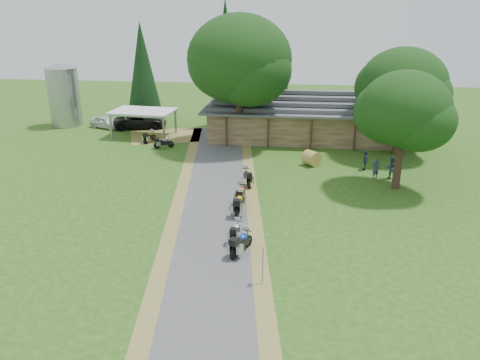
# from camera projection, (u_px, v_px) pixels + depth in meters

# --- Properties ---
(ground) EXTENTS (120.00, 120.00, 0.00)m
(ground) POSITION_uv_depth(u_px,v_px,m) (211.00, 242.00, 26.65)
(ground) COLOR #2A4A15
(ground) RESTS_ON ground
(driveway) EXTENTS (51.95, 51.95, 0.00)m
(driveway) POSITION_uv_depth(u_px,v_px,m) (215.00, 213.00, 30.43)
(driveway) COLOR #4F4F52
(driveway) RESTS_ON ground
(lodge) EXTENTS (21.40, 9.40, 4.90)m
(lodge) POSITION_uv_depth(u_px,v_px,m) (311.00, 114.00, 47.49)
(lodge) COLOR brown
(lodge) RESTS_ON ground
(silo) EXTENTS (3.69, 3.69, 6.95)m
(silo) POSITION_uv_depth(u_px,v_px,m) (64.00, 95.00, 52.16)
(silo) COLOR gray
(silo) RESTS_ON ground
(carport) EXTENTS (6.59, 4.68, 2.71)m
(carport) POSITION_uv_depth(u_px,v_px,m) (144.00, 123.00, 48.35)
(carport) COLOR white
(carport) RESTS_ON ground
(car_white_sedan) EXTENTS (3.96, 5.51, 1.69)m
(car_white_sedan) POSITION_uv_depth(u_px,v_px,m) (106.00, 120.00, 51.81)
(car_white_sedan) COLOR silver
(car_white_sedan) RESTS_ON ground
(car_dark_suv) EXTENTS (4.27, 6.74, 2.40)m
(car_dark_suv) POSITION_uv_depth(u_px,v_px,m) (140.00, 117.00, 51.63)
(car_dark_suv) COLOR black
(car_dark_suv) RESTS_ON ground
(motorcycle_row_a) EXTENTS (1.37, 2.10, 1.37)m
(motorcycle_row_a) POSITION_uv_depth(u_px,v_px,m) (241.00, 242.00, 25.25)
(motorcycle_row_a) COLOR navy
(motorcycle_row_a) RESTS_ON ground
(motorcycle_row_b) EXTENTS (0.70, 1.78, 1.19)m
(motorcycle_row_b) POSITION_uv_depth(u_px,v_px,m) (236.00, 230.00, 26.72)
(motorcycle_row_b) COLOR #AFB2B7
(motorcycle_row_b) RESTS_ON ground
(motorcycle_row_c) EXTENTS (0.75, 2.16, 1.47)m
(motorcycle_row_c) POSITION_uv_depth(u_px,v_px,m) (239.00, 203.00, 30.18)
(motorcycle_row_c) COLOR orange
(motorcycle_row_c) RESTS_ON ground
(motorcycle_row_d) EXTENTS (0.75, 2.10, 1.42)m
(motorcycle_row_d) POSITION_uv_depth(u_px,v_px,m) (241.00, 194.00, 31.74)
(motorcycle_row_d) COLOR #C53F11
(motorcycle_row_d) RESTS_ON ground
(motorcycle_row_e) EXTENTS (1.18, 2.07, 1.35)m
(motorcycle_row_e) POSITION_uv_depth(u_px,v_px,m) (247.00, 176.00, 35.09)
(motorcycle_row_e) COLOR black
(motorcycle_row_e) RESTS_ON ground
(motorcycle_carport_a) EXTENTS (1.07, 1.86, 1.21)m
(motorcycle_carport_a) POSITION_uv_depth(u_px,v_px,m) (149.00, 136.00, 46.34)
(motorcycle_carport_a) COLOR gold
(motorcycle_carport_a) RESTS_ON ground
(motorcycle_carport_b) EXTENTS (1.78, 1.30, 1.18)m
(motorcycle_carport_b) POSITION_uv_depth(u_px,v_px,m) (164.00, 142.00, 44.41)
(motorcycle_carport_b) COLOR slate
(motorcycle_carport_b) RESTS_ON ground
(person_a) EXTENTS (0.66, 0.59, 1.91)m
(person_a) POSITION_uv_depth(u_px,v_px,m) (376.00, 167.00, 36.35)
(person_a) COLOR #2E3B57
(person_a) RESTS_ON ground
(person_b) EXTENTS (0.60, 0.44, 2.05)m
(person_b) POSITION_uv_depth(u_px,v_px,m) (391.00, 166.00, 36.38)
(person_b) COLOR #2E3B57
(person_b) RESTS_ON ground
(person_c) EXTENTS (0.44, 0.58, 1.92)m
(person_c) POSITION_uv_depth(u_px,v_px,m) (365.00, 159.00, 38.26)
(person_c) COLOR #2E3B57
(person_c) RESTS_ON ground
(hay_bale) EXTENTS (1.72, 1.72, 1.27)m
(hay_bale) POSITION_uv_depth(u_px,v_px,m) (311.00, 158.00, 39.49)
(hay_bale) COLOR olive
(hay_bale) RESTS_ON ground
(sign_post) EXTENTS (0.36, 0.06, 1.99)m
(sign_post) POSITION_uv_depth(u_px,v_px,m) (263.00, 266.00, 22.30)
(sign_post) COLOR gray
(sign_post) RESTS_ON ground
(oak_lodge_left) EXTENTS (9.63, 9.63, 13.16)m
(oak_lodge_left) POSITION_uv_depth(u_px,v_px,m) (239.00, 76.00, 43.44)
(oak_lodge_left) COLOR #153810
(oak_lodge_left) RESTS_ON ground
(oak_lodge_right) EXTENTS (7.56, 7.56, 10.17)m
(oak_lodge_right) POSITION_uv_depth(u_px,v_px,m) (401.00, 98.00, 41.09)
(oak_lodge_right) COLOR #153810
(oak_lodge_right) RESTS_ON ground
(oak_driveway) EXTENTS (6.33, 6.33, 9.58)m
(oak_driveway) POSITION_uv_depth(u_px,v_px,m) (403.00, 125.00, 33.00)
(oak_driveway) COLOR #153810
(oak_driveway) RESTS_ON ground
(cedar_near) EXTENTS (3.58, 3.58, 13.69)m
(cedar_near) POSITION_uv_depth(u_px,v_px,m) (226.00, 64.00, 50.70)
(cedar_near) COLOR black
(cedar_near) RESTS_ON ground
(cedar_far) EXTENTS (3.96, 3.96, 11.31)m
(cedar_far) POSITION_uv_depth(u_px,v_px,m) (143.00, 73.00, 52.61)
(cedar_far) COLOR black
(cedar_far) RESTS_ON ground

